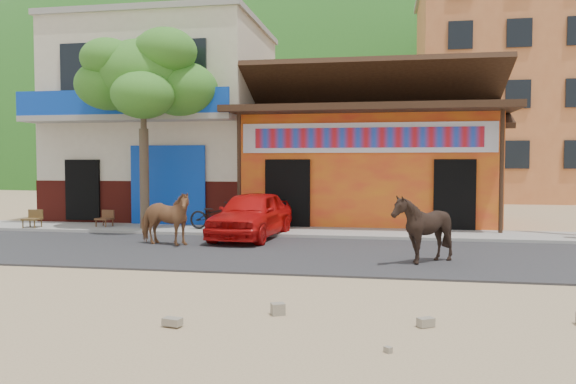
# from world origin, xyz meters

# --- Properties ---
(ground) EXTENTS (120.00, 120.00, 0.00)m
(ground) POSITION_xyz_m (0.00, 0.00, 0.00)
(ground) COLOR #9E825B
(ground) RESTS_ON ground
(road) EXTENTS (60.00, 5.00, 0.04)m
(road) POSITION_xyz_m (0.00, 2.50, 0.02)
(road) COLOR #28282B
(road) RESTS_ON ground
(sidewalk) EXTENTS (60.00, 2.00, 0.12)m
(sidewalk) POSITION_xyz_m (0.00, 6.00, 0.06)
(sidewalk) COLOR gray
(sidewalk) RESTS_ON ground
(dance_club) EXTENTS (8.00, 6.00, 3.60)m
(dance_club) POSITION_xyz_m (2.00, 10.00, 1.80)
(dance_club) COLOR orange
(dance_club) RESTS_ON ground
(cafe_building) EXTENTS (7.00, 6.00, 7.00)m
(cafe_building) POSITION_xyz_m (-5.50, 10.00, 3.50)
(cafe_building) COLOR beige
(cafe_building) RESTS_ON ground
(apartment_front) EXTENTS (9.00, 9.00, 12.00)m
(apartment_front) POSITION_xyz_m (9.00, 24.00, 6.00)
(apartment_front) COLOR #CC723F
(apartment_front) RESTS_ON ground
(hillside) EXTENTS (100.00, 40.00, 24.00)m
(hillside) POSITION_xyz_m (0.00, 70.00, 12.00)
(hillside) COLOR #194C14
(hillside) RESTS_ON ground
(tree) EXTENTS (3.00, 3.00, 6.00)m
(tree) POSITION_xyz_m (-4.60, 5.80, 3.12)
(tree) COLOR #2D721E
(tree) RESTS_ON sidewalk
(cow_tan) EXTENTS (1.69, 0.99, 1.34)m
(cow_tan) POSITION_xyz_m (-2.83, 3.04, 0.71)
(cow_tan) COLOR #97633C
(cow_tan) RESTS_ON road
(cow_dark) EXTENTS (1.29, 1.15, 1.42)m
(cow_dark) POSITION_xyz_m (3.36, 1.57, 0.75)
(cow_dark) COLOR black
(cow_dark) RESTS_ON road
(red_car) EXTENTS (1.87, 3.91, 1.29)m
(red_car) POSITION_xyz_m (-1.00, 4.70, 0.69)
(red_car) COLOR red
(red_car) RESTS_ON road
(scooter) EXTENTS (1.69, 0.79, 0.85)m
(scooter) POSITION_xyz_m (-2.36, 5.73, 0.55)
(scooter) COLOR black
(scooter) RESTS_ON sidewalk
(cafe_chair_left) EXTENTS (0.49, 0.49, 1.00)m
(cafe_chair_left) POSITION_xyz_m (-8.05, 5.30, 0.62)
(cafe_chair_left) COLOR #51371B
(cafe_chair_left) RESTS_ON sidewalk
(cafe_chair_right) EXTENTS (0.50, 0.50, 0.94)m
(cafe_chair_right) POSITION_xyz_m (-6.00, 5.93, 0.59)
(cafe_chair_right) COLOR #4C3519
(cafe_chair_right) RESTS_ON sidewalk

